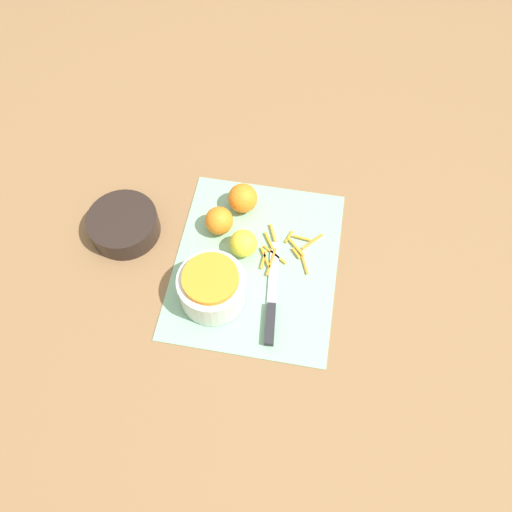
{
  "coord_description": "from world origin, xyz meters",
  "views": [
    {
      "loc": [
        -0.55,
        -0.1,
        1.02
      ],
      "look_at": [
        0.0,
        0.0,
        0.04
      ],
      "focal_mm": 35.0,
      "sensor_mm": 36.0,
      "label": 1
    }
  ],
  "objects_px": {
    "knife": "(271,310)",
    "orange_right": "(219,221)",
    "lemon": "(243,243)",
    "orange_left": "(243,198)",
    "bowl_dark": "(124,225)",
    "bowl_speckled": "(212,287)"
  },
  "relations": [
    {
      "from": "orange_left",
      "to": "lemon",
      "type": "bearing_deg",
      "value": -168.73
    },
    {
      "from": "knife",
      "to": "orange_right",
      "type": "relative_size",
      "value": 3.83
    },
    {
      "from": "bowl_dark",
      "to": "orange_right",
      "type": "relative_size",
      "value": 2.46
    },
    {
      "from": "bowl_dark",
      "to": "orange_right",
      "type": "height_order",
      "value": "orange_right"
    },
    {
      "from": "orange_right",
      "to": "knife",
      "type": "bearing_deg",
      "value": -140.99
    },
    {
      "from": "orange_left",
      "to": "orange_right",
      "type": "height_order",
      "value": "orange_left"
    },
    {
      "from": "bowl_speckled",
      "to": "orange_right",
      "type": "relative_size",
      "value": 2.18
    },
    {
      "from": "knife",
      "to": "lemon",
      "type": "xyz_separation_m",
      "value": [
        0.14,
        0.09,
        0.03
      ]
    },
    {
      "from": "orange_right",
      "to": "lemon",
      "type": "bearing_deg",
      "value": -126.77
    },
    {
      "from": "knife",
      "to": "lemon",
      "type": "distance_m",
      "value": 0.17
    },
    {
      "from": "orange_left",
      "to": "knife",
      "type": "bearing_deg",
      "value": -156.98
    },
    {
      "from": "bowl_speckled",
      "to": "lemon",
      "type": "relative_size",
      "value": 2.29
    },
    {
      "from": "lemon",
      "to": "orange_left",
      "type": "bearing_deg",
      "value": 11.27
    },
    {
      "from": "bowl_dark",
      "to": "knife",
      "type": "bearing_deg",
      "value": -111.54
    },
    {
      "from": "bowl_dark",
      "to": "knife",
      "type": "xyz_separation_m",
      "value": [
        -0.15,
        -0.38,
        -0.02
      ]
    },
    {
      "from": "orange_left",
      "to": "lemon",
      "type": "relative_size",
      "value": 1.12
    },
    {
      "from": "lemon",
      "to": "knife",
      "type": "bearing_deg",
      "value": -148.16
    },
    {
      "from": "bowl_speckled",
      "to": "orange_left",
      "type": "xyz_separation_m",
      "value": [
        0.25,
        -0.02,
        -0.01
      ]
    },
    {
      "from": "bowl_speckled",
      "to": "knife",
      "type": "bearing_deg",
      "value": -96.14
    },
    {
      "from": "bowl_dark",
      "to": "orange_left",
      "type": "height_order",
      "value": "orange_left"
    },
    {
      "from": "knife",
      "to": "lemon",
      "type": "bearing_deg",
      "value": 26.35
    },
    {
      "from": "bowl_dark",
      "to": "orange_left",
      "type": "xyz_separation_m",
      "value": [
        0.11,
        -0.27,
        0.01
      ]
    }
  ]
}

